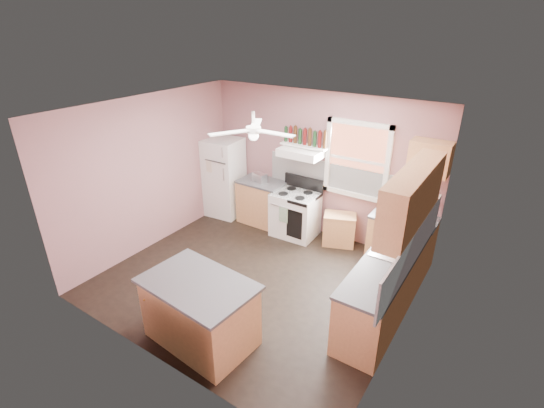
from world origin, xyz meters
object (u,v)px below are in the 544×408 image
Objects in this scene: toaster at (260,178)px; cart at (339,230)px; island at (200,313)px; stove at (295,214)px; refrigerator at (224,178)px.

toaster reaches higher than cart.
island is at bearing -55.33° from toaster.
stove is at bearing 167.46° from cart.
island is (1.25, -3.09, -0.56)m from toaster.
stove reaches higher than cart.
stove is 0.88m from cart.
cart is (2.57, 0.15, -0.53)m from refrigerator.
island is at bearing -84.68° from stove.
toaster is 1.84m from cart.
cart is at bearing 6.75° from stove.
stove is (0.84, -0.03, -0.56)m from toaster.
refrigerator is at bearing 178.17° from stove.
cart is (0.86, 0.14, -0.15)m from stove.
cart is at bearing 16.39° from toaster.
refrigerator is 2.87× the size of cart.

